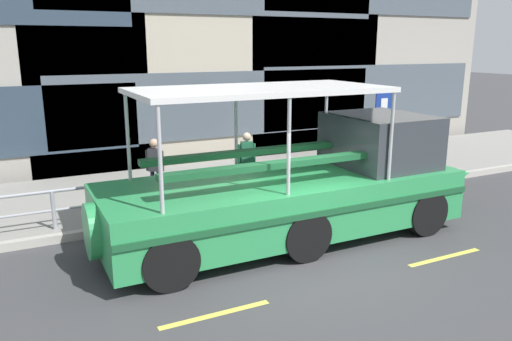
{
  "coord_description": "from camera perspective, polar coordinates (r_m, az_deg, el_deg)",
  "views": [
    {
      "loc": [
        -4.92,
        -7.53,
        4.01
      ],
      "look_at": [
        -0.1,
        2.16,
        1.3
      ],
      "focal_mm": 35.17,
      "sensor_mm": 36.0,
      "label": 1
    }
  ],
  "objects": [
    {
      "name": "ground_plane",
      "position": [
        9.84,
        6.24,
        -10.06
      ],
      "size": [
        120.0,
        120.0,
        0.0
      ],
      "primitive_type": "plane",
      "color": "#3D3D3F"
    },
    {
      "name": "sidewalk",
      "position": [
        14.55,
        -5.68,
        -1.64
      ],
      "size": [
        32.0,
        4.8,
        0.18
      ],
      "primitive_type": "cube",
      "color": "gray",
      "rests_on": "ground_plane"
    },
    {
      "name": "duck_tour_boat",
      "position": [
        10.78,
        5.79,
        -1.86
      ],
      "size": [
        9.52,
        2.69,
        3.22
      ],
      "color": "#2D9351",
      "rests_on": "ground_plane"
    },
    {
      "name": "pedestrian_near_bow",
      "position": [
        14.38,
        8.0,
        2.55
      ],
      "size": [
        0.4,
        0.33,
        1.65
      ],
      "color": "#1E2338",
      "rests_on": "sidewalk"
    },
    {
      "name": "pedestrian_mid_right",
      "position": [
        12.64,
        -11.42,
        0.71
      ],
      "size": [
        0.39,
        0.32,
        1.61
      ],
      "color": "#1E2338",
      "rests_on": "sidewalk"
    },
    {
      "name": "lane_centreline",
      "position": [
        9.05,
        9.97,
        -12.44
      ],
      "size": [
        25.8,
        0.12,
        0.01
      ],
      "color": "#DBD64C",
      "rests_on": "ground_plane"
    },
    {
      "name": "curb_guardrail",
      "position": [
        12.33,
        -3.58,
        -1.19
      ],
      "size": [
        11.94,
        0.09,
        0.88
      ],
      "color": "#9EA0A8",
      "rests_on": "sidewalk"
    },
    {
      "name": "parking_sign",
      "position": [
        15.32,
        14.18,
        5.71
      ],
      "size": [
        0.6,
        0.12,
        2.53
      ],
      "color": "#4C4F54",
      "rests_on": "sidewalk"
    },
    {
      "name": "pedestrian_mid_left",
      "position": [
        13.13,
        -1.06,
        1.55
      ],
      "size": [
        0.46,
        0.24,
        1.64
      ],
      "color": "#47423D",
      "rests_on": "sidewalk"
    },
    {
      "name": "curb_edge",
      "position": [
        12.36,
        -1.54,
        -4.44
      ],
      "size": [
        32.0,
        0.18,
        0.18
      ],
      "primitive_type": "cube",
      "color": "#B2ADA3",
      "rests_on": "ground_plane"
    }
  ]
}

